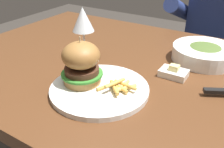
{
  "coord_description": "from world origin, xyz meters",
  "views": [
    {
      "loc": [
        0.24,
        -0.63,
        1.1
      ],
      "look_at": [
        -0.06,
        -0.15,
        0.78
      ],
      "focal_mm": 40.0,
      "sensor_mm": 36.0,
      "label": 1
    }
  ],
  "objects": [
    {
      "name": "soup_bowl",
      "position": [
        0.1,
        0.17,
        0.77
      ],
      "size": [
        0.21,
        0.21,
        0.05
      ],
      "color": "white",
      "rests_on": "dining_table"
    },
    {
      "name": "butter_dish",
      "position": [
        0.06,
        0.01,
        0.75
      ],
      "size": [
        0.08,
        0.06,
        0.04
      ],
      "color": "white",
      "rests_on": "dining_table"
    },
    {
      "name": "dining_table",
      "position": [
        0.0,
        0.0,
        0.65
      ],
      "size": [
        1.39,
        0.82,
        0.74
      ],
      "color": "#56331C",
      "rests_on": "ground"
    },
    {
      "name": "fries_pile",
      "position": [
        -0.03,
        -0.16,
        0.76
      ],
      "size": [
        0.09,
        0.08,
        0.02
      ],
      "color": "gold",
      "rests_on": "main_plate"
    },
    {
      "name": "diner_person",
      "position": [
        0.09,
        0.69,
        0.56
      ],
      "size": [
        0.51,
        0.36,
        1.18
      ],
      "color": "#282833",
      "rests_on": "ground"
    },
    {
      "name": "wine_glass",
      "position": [
        -0.25,
        -0.02,
        0.87
      ],
      "size": [
        0.07,
        0.07,
        0.17
      ],
      "color": "silver",
      "rests_on": "dining_table"
    },
    {
      "name": "main_plate",
      "position": [
        -0.08,
        -0.18,
        0.75
      ],
      "size": [
        0.26,
        0.26,
        0.01
      ],
      "primitive_type": "cylinder",
      "color": "white",
      "rests_on": "dining_table"
    },
    {
      "name": "burger_sandwich",
      "position": [
        -0.14,
        -0.18,
        0.81
      ],
      "size": [
        0.11,
        0.11,
        0.13
      ],
      "color": "#B78447",
      "rests_on": "main_plate"
    }
  ]
}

